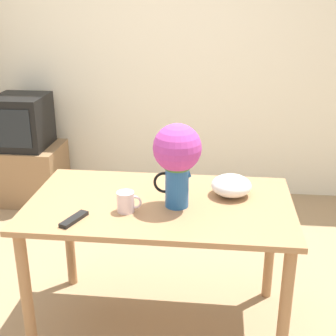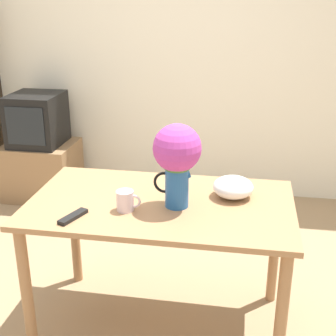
% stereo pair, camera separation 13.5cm
% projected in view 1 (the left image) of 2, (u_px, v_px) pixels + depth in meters
% --- Properties ---
extents(ground_plane, '(12.00, 12.00, 0.00)m').
position_uv_depth(ground_plane, '(125.00, 315.00, 2.85)').
color(ground_plane, '#9E7F5B').
extents(wall_back, '(8.00, 0.05, 2.60)m').
position_uv_depth(wall_back, '(163.00, 55.00, 4.23)').
color(wall_back, '#EDE5CC').
rests_on(wall_back, ground_plane).
extents(table, '(1.41, 0.82, 0.80)m').
position_uv_depth(table, '(160.00, 220.00, 2.53)').
color(table, '#A3754C').
rests_on(table, ground_plane).
extents(flower_vase, '(0.25, 0.25, 0.44)m').
position_uv_depth(flower_vase, '(177.00, 156.00, 2.35)').
color(flower_vase, '#235B9E').
rests_on(flower_vase, table).
extents(coffee_mug, '(0.13, 0.09, 0.11)m').
position_uv_depth(coffee_mug, '(126.00, 202.00, 2.37)').
color(coffee_mug, silver).
rests_on(coffee_mug, table).
extents(white_bowl, '(0.22, 0.22, 0.11)m').
position_uv_depth(white_bowl, '(231.00, 186.00, 2.55)').
color(white_bowl, white).
rests_on(white_bowl, table).
extents(remote_control, '(0.11, 0.18, 0.02)m').
position_uv_depth(remote_control, '(74.00, 219.00, 2.28)').
color(remote_control, black).
rests_on(remote_control, table).
extents(tv_stand, '(0.64, 0.53, 0.52)m').
position_uv_depth(tv_stand, '(28.00, 173.00, 4.36)').
color(tv_stand, '#8E6B47').
rests_on(tv_stand, ground_plane).
extents(tv_set, '(0.44, 0.48, 0.47)m').
position_uv_depth(tv_set, '(22.00, 122.00, 4.18)').
color(tv_set, black).
rests_on(tv_set, tv_stand).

